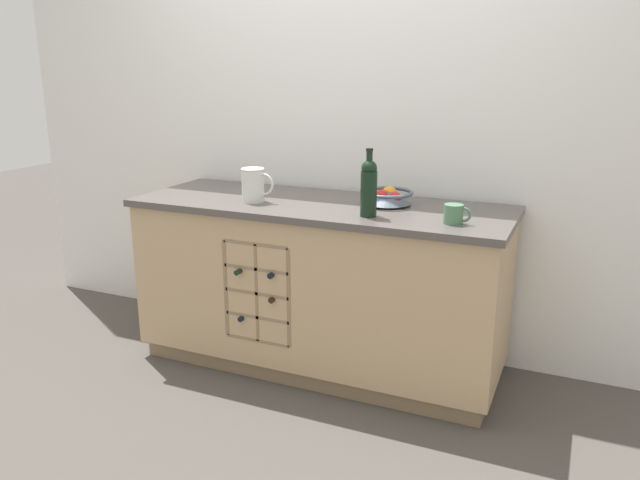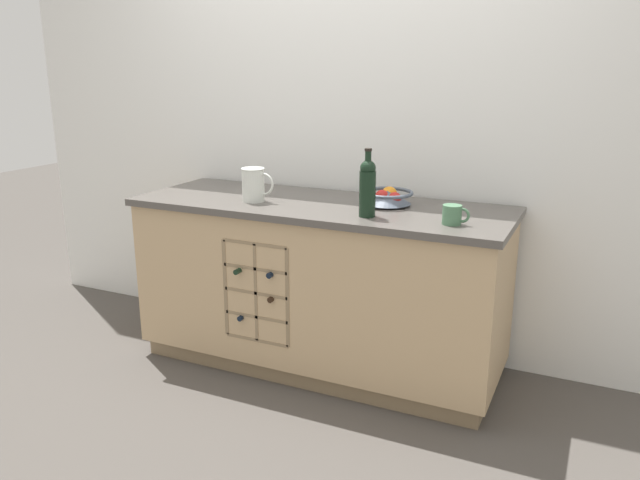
# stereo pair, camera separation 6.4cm
# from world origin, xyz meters

# --- Properties ---
(ground_plane) EXTENTS (14.00, 14.00, 0.00)m
(ground_plane) POSITION_xyz_m (0.00, 0.00, 0.00)
(ground_plane) COLOR #4C4742
(back_wall) EXTENTS (4.40, 0.06, 2.55)m
(back_wall) POSITION_xyz_m (0.00, 0.40, 1.27)
(back_wall) COLOR white
(back_wall) RESTS_ON ground_plane
(kitchen_island) EXTENTS (1.92, 0.71, 0.89)m
(kitchen_island) POSITION_xyz_m (-0.00, -0.00, 0.45)
(kitchen_island) COLOR #8B7354
(kitchen_island) RESTS_ON ground_plane
(fruit_bowl) EXTENTS (0.26, 0.26, 0.09)m
(fruit_bowl) POSITION_xyz_m (0.32, 0.09, 0.93)
(fruit_bowl) COLOR #4C5666
(fruit_bowl) RESTS_ON kitchen_island
(white_pitcher) EXTENTS (0.18, 0.12, 0.17)m
(white_pitcher) POSITION_xyz_m (-0.32, -0.11, 0.98)
(white_pitcher) COLOR silver
(white_pitcher) RESTS_ON kitchen_island
(ceramic_mug) EXTENTS (0.12, 0.08, 0.09)m
(ceramic_mug) POSITION_xyz_m (0.71, -0.16, 0.93)
(ceramic_mug) COLOR #4C7A56
(ceramic_mug) RESTS_ON kitchen_island
(standing_wine_bottle) EXTENTS (0.08, 0.08, 0.31)m
(standing_wine_bottle) POSITION_xyz_m (0.32, -0.18, 1.03)
(standing_wine_bottle) COLOR black
(standing_wine_bottle) RESTS_ON kitchen_island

